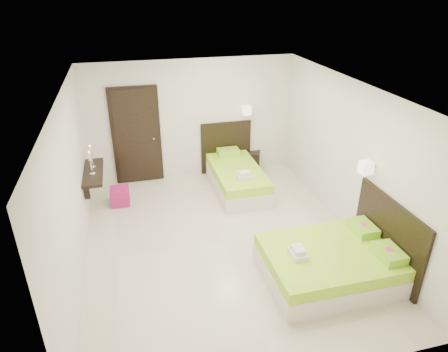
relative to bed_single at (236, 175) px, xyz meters
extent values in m
plane|color=beige|center=(-0.77, -1.87, -0.29)|extent=(5.50, 5.50, 0.00)
cube|color=beige|center=(0.00, -0.08, -0.13)|extent=(0.96, 1.91, 0.31)
cube|color=#8ECF21|center=(0.00, -0.08, 0.11)|extent=(0.95, 1.90, 0.19)
cube|color=black|center=(0.00, 0.85, 0.31)|extent=(1.15, 0.05, 1.20)
cube|color=#91D426|center=(0.00, 0.64, 0.28)|extent=(0.48, 0.33, 0.13)
cylinder|color=#F0389F|center=(0.00, 0.64, 0.35)|extent=(0.11, 0.11, 0.00)
cube|color=silver|center=(0.00, -0.61, 0.25)|extent=(0.29, 0.21, 0.08)
cube|color=silver|center=(0.00, -0.61, 0.33)|extent=(0.22, 0.16, 0.08)
cube|color=beige|center=(0.42, 0.70, 1.20)|extent=(0.17, 0.17, 0.19)
cylinder|color=#2D2116|center=(0.42, 0.78, 1.20)|extent=(0.03, 0.16, 0.03)
cube|color=beige|center=(0.54, -3.15, -0.14)|extent=(1.90, 1.42, 0.30)
cube|color=#8ECF21|center=(0.54, -3.15, 0.11)|extent=(1.88, 1.41, 0.19)
cube|color=black|center=(1.45, -3.15, 0.30)|extent=(0.05, 1.61, 1.18)
cube|color=#91D426|center=(1.25, -3.48, 0.27)|extent=(0.32, 0.47, 0.13)
cylinder|color=#F0389F|center=(1.25, -3.48, 0.34)|extent=(0.11, 0.11, 0.00)
cube|color=#91D426|center=(1.25, -2.82, 0.27)|extent=(0.32, 0.47, 0.13)
cylinder|color=#F0389F|center=(1.25, -2.82, 0.34)|extent=(0.11, 0.11, 0.00)
cube|color=silver|center=(0.01, -3.15, 0.24)|extent=(0.21, 0.28, 0.08)
cube|color=silver|center=(0.01, -3.15, 0.32)|extent=(0.16, 0.21, 0.08)
cube|color=beige|center=(1.30, -2.55, 1.18)|extent=(0.17, 0.17, 0.19)
cylinder|color=#2D2116|center=(1.38, -2.55, 1.18)|extent=(0.16, 0.03, 0.03)
cube|color=black|center=(0.58, 0.88, -0.07)|extent=(0.62, 0.60, 0.44)
cube|color=#9F1556|center=(-2.42, -0.12, -0.11)|extent=(0.37, 0.37, 0.35)
cube|color=black|center=(-1.97, 0.84, 0.76)|extent=(1.02, 0.06, 2.14)
cube|color=black|center=(-1.97, 0.80, 0.76)|extent=(0.88, 0.04, 2.06)
cylinder|color=silver|center=(-1.62, 0.77, 0.71)|extent=(0.03, 0.10, 0.03)
cube|color=black|center=(-2.84, -0.27, 0.53)|extent=(0.35, 1.20, 0.06)
cube|color=black|center=(-2.96, -0.72, 0.38)|extent=(0.10, 0.04, 0.30)
cube|color=black|center=(-2.96, 0.18, 0.38)|extent=(0.10, 0.04, 0.30)
cylinder|color=silver|center=(-2.84, -0.42, 0.57)|extent=(0.10, 0.10, 0.02)
cylinder|color=silver|center=(-2.84, -0.42, 0.69)|extent=(0.02, 0.02, 0.22)
cone|color=silver|center=(-2.84, -0.42, 0.82)|extent=(0.07, 0.07, 0.04)
cylinder|color=white|center=(-2.84, -0.42, 0.92)|extent=(0.02, 0.02, 0.15)
sphere|color=#FFB23F|center=(-2.84, -0.42, 1.00)|extent=(0.02, 0.02, 0.02)
cylinder|color=silver|center=(-2.84, -0.12, 0.57)|extent=(0.10, 0.10, 0.02)
cylinder|color=silver|center=(-2.84, -0.12, 0.69)|extent=(0.02, 0.02, 0.22)
cone|color=silver|center=(-2.84, -0.12, 0.82)|extent=(0.07, 0.07, 0.04)
cylinder|color=white|center=(-2.84, -0.12, 0.92)|extent=(0.02, 0.02, 0.15)
sphere|color=#FFB23F|center=(-2.84, -0.12, 1.00)|extent=(0.02, 0.02, 0.02)
camera|label=1|loc=(-2.14, -7.33, 3.73)|focal=32.00mm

